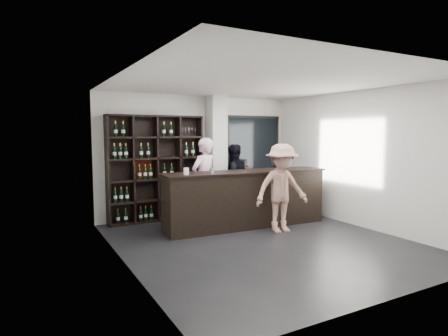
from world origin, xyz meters
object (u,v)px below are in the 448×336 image
taster_pink (204,181)px  customer (282,188)px  tasting_counter (246,199)px  wine_shelf (156,168)px  taster_black (233,179)px

taster_pink → customer: 1.79m
tasting_counter → taster_pink: size_ratio=1.92×
wine_shelf → taster_black: (1.92, -0.17, -0.34)m
tasting_counter → customer: (0.40, -0.70, 0.29)m
tasting_counter → taster_black: size_ratio=2.11×
wine_shelf → taster_black: size_ratio=1.39×
wine_shelf → customer: bearing=-48.7°
taster_pink → customer: (1.04, -1.45, -0.05)m
customer → tasting_counter: bearing=126.0°
tasting_counter → customer: customer is taller
tasting_counter → taster_pink: (-0.64, 0.75, 0.35)m
taster_black → customer: bearing=87.9°
wine_shelf → taster_black: wine_shelf is taller
taster_black → customer: size_ratio=0.96×
tasting_counter → taster_black: 1.39m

